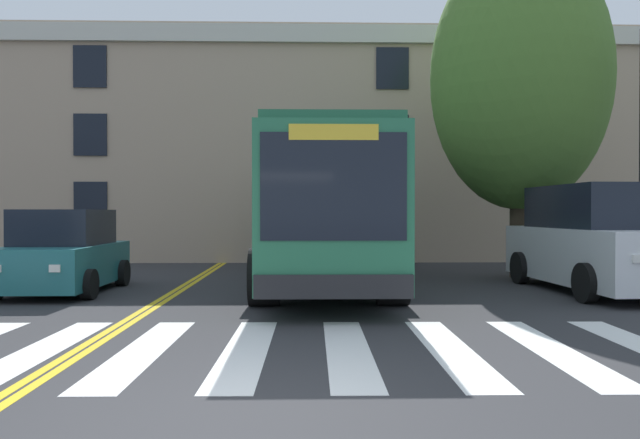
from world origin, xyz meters
The scene contains 10 objects.
ground_plane centered at (0.00, 0.00, 0.00)m, with size 120.00×120.00×0.00m, color #303033.
crosswalk centered at (-0.08, 2.83, 0.00)m, with size 10.71×4.01×0.01m.
lane_line_yellow_inner centered at (-2.18, 16.83, 0.00)m, with size 0.12×36.00×0.01m, color gold.
lane_line_yellow_outer centered at (-2.02, 16.83, 0.00)m, with size 0.12×36.00×0.01m, color gold.
city_bus centered at (1.10, 9.76, 1.80)m, with size 2.91×10.72×3.29m.
car_teal_near_lane centered at (-4.47, 8.52, 0.81)m, with size 2.06×3.72×1.76m.
car_white_far_lane centered at (6.87, 8.32, 1.09)m, with size 2.41×5.23×2.29m.
car_navy_behind_bus centered at (0.27, 20.76, 1.09)m, with size 2.59×5.30×2.30m.
street_tree_curbside_large centered at (6.28, 11.32, 5.24)m, with size 5.92×5.96×8.73m.
building_facade centered at (-1.43, 19.65, 4.05)m, with size 37.86×7.26×8.09m.
Camera 1 is at (0.64, -4.87, 1.71)m, focal length 35.00 mm.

